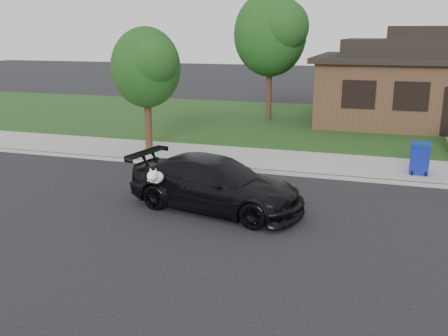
% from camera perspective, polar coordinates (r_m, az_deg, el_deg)
% --- Properties ---
extents(ground, '(120.00, 120.00, 0.00)m').
position_cam_1_polar(ground, '(12.82, 12.18, -5.57)').
color(ground, black).
rests_on(ground, ground).
extents(sidewalk, '(60.00, 3.00, 0.12)m').
position_cam_1_polar(sidewalk, '(17.56, 13.79, 0.21)').
color(sidewalk, gray).
rests_on(sidewalk, ground).
extents(curb, '(60.00, 0.12, 0.12)m').
position_cam_1_polar(curb, '(16.12, 13.41, -1.11)').
color(curb, gray).
rests_on(curb, ground).
extents(lawn, '(60.00, 13.00, 0.13)m').
position_cam_1_polar(lawn, '(25.38, 15.08, 4.68)').
color(lawn, '#193814').
rests_on(lawn, ground).
extents(sedan, '(5.00, 2.82, 1.37)m').
position_cam_1_polar(sedan, '(12.94, -1.01, -1.82)').
color(sedan, black).
rests_on(sedan, ground).
extents(recycling_bin, '(0.62, 0.66, 1.01)m').
position_cam_1_polar(recycling_bin, '(17.00, 21.46, 1.08)').
color(recycling_bin, navy).
rests_on(recycling_bin, sidewalk).
extents(house, '(12.60, 8.60, 4.65)m').
position_cam_1_polar(house, '(27.25, 24.11, 8.98)').
color(house, '#422B1C').
rests_on(house, ground).
extents(tree_0, '(3.78, 3.60, 6.34)m').
position_cam_1_polar(tree_0, '(25.40, 5.63, 15.15)').
color(tree_0, '#332114').
rests_on(tree_0, ground).
extents(tree_2, '(2.73, 2.60, 4.59)m').
position_cam_1_polar(tree_2, '(19.04, -8.70, 11.41)').
color(tree_2, '#332114').
rests_on(tree_2, ground).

